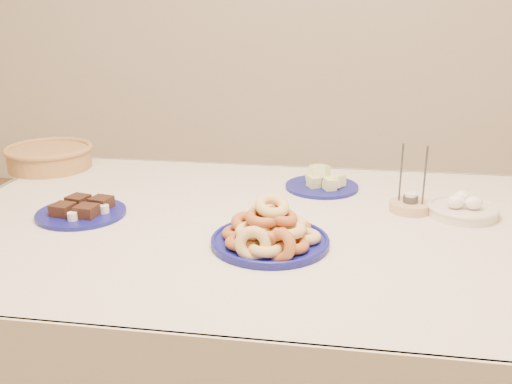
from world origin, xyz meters
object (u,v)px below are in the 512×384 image
at_px(dining_table, 259,258).
at_px(wicker_basket, 49,156).
at_px(candle_holder, 410,205).
at_px(brownie_plate, 82,211).
at_px(donut_platter, 270,233).
at_px(egg_bowl, 462,209).
at_px(melon_plate, 322,182).

distance_m(dining_table, wicker_basket, 0.90).
bearing_deg(candle_holder, brownie_plate, -168.84).
bearing_deg(donut_platter, dining_table, 108.20).
distance_m(candle_holder, egg_bowl, 0.14).
bearing_deg(brownie_plate, egg_bowl, 8.96).
height_order(brownie_plate, wicker_basket, wicker_basket).
relative_size(brownie_plate, egg_bowl, 1.20).
bearing_deg(melon_plate, donut_platter, -102.57).
height_order(donut_platter, egg_bowl, donut_platter).
height_order(brownie_plate, egg_bowl, egg_bowl).
distance_m(wicker_basket, candle_holder, 1.23).
relative_size(melon_plate, brownie_plate, 0.85).
relative_size(dining_table, egg_bowl, 7.63).
bearing_deg(brownie_plate, dining_table, 3.21).
xyz_separation_m(donut_platter, brownie_plate, (-0.53, 0.12, -0.02)).
xyz_separation_m(melon_plate, brownie_plate, (-0.64, -0.34, -0.01)).
height_order(melon_plate, egg_bowl, melon_plate).
relative_size(melon_plate, candle_holder, 1.21).
bearing_deg(donut_platter, wicker_basket, 147.27).
distance_m(brownie_plate, candle_holder, 0.90).
xyz_separation_m(brownie_plate, candle_holder, (0.89, 0.17, 0.00)).
bearing_deg(wicker_basket, donut_platter, -32.73).
bearing_deg(egg_bowl, dining_table, -166.02).
bearing_deg(donut_platter, egg_bowl, 30.13).
xyz_separation_m(candle_holder, egg_bowl, (0.14, -0.01, 0.00)).
bearing_deg(wicker_basket, candle_holder, -11.68).
distance_m(dining_table, egg_bowl, 0.57).
distance_m(dining_table, brownie_plate, 0.50).
bearing_deg(wicker_basket, dining_table, -26.34).
distance_m(donut_platter, egg_bowl, 0.57).
xyz_separation_m(dining_table, donut_platter, (0.05, -0.15, 0.14)).
relative_size(dining_table, melon_plate, 7.51).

